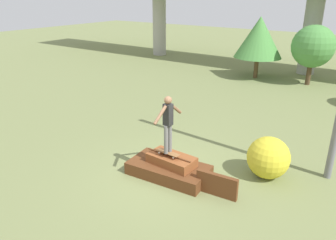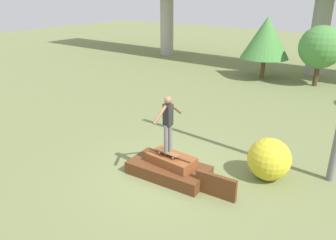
# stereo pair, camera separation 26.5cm
# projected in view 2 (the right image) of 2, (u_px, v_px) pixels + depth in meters

# --- Properties ---
(ground_plane) EXTENTS (80.00, 80.00, 0.00)m
(ground_plane) POSITION_uv_depth(u_px,v_px,m) (169.00, 175.00, 9.77)
(ground_plane) COLOR olive
(scrap_pile) EXTENTS (2.45, 1.39, 0.71)m
(scrap_pile) POSITION_uv_depth(u_px,v_px,m) (169.00, 168.00, 9.68)
(scrap_pile) COLOR #5B3319
(scrap_pile) RESTS_ON ground_plane
(scrap_plank_loose) EXTENTS (1.16, 0.22, 0.63)m
(scrap_plank_loose) POSITION_uv_depth(u_px,v_px,m) (216.00, 186.00, 8.69)
(scrap_plank_loose) COLOR #5B3319
(scrap_plank_loose) RESTS_ON ground_plane
(skateboard) EXTENTS (0.75, 0.24, 0.09)m
(skateboard) POSITION_uv_depth(u_px,v_px,m) (168.00, 153.00, 9.45)
(skateboard) COLOR brown
(skateboard) RESTS_ON scrap_pile
(skater) EXTENTS (0.23, 1.21, 1.69)m
(skater) POSITION_uv_depth(u_px,v_px,m) (168.00, 120.00, 9.08)
(skater) COLOR slate
(skater) RESTS_ON skateboard
(tree_behind_left) EXTENTS (2.91, 2.91, 3.75)m
(tree_behind_left) POSITION_uv_depth(u_px,v_px,m) (266.00, 38.00, 19.72)
(tree_behind_left) COLOR brown
(tree_behind_left) RESTS_ON ground_plane
(tree_behind_right) EXTENTS (2.38, 2.38, 3.42)m
(tree_behind_right) POSITION_uv_depth(u_px,v_px,m) (321.00, 47.00, 18.23)
(tree_behind_right) COLOR #4C3823
(tree_behind_right) RESTS_ON ground_plane
(bush_yellow_flowering) EXTENTS (1.24, 1.24, 1.24)m
(bush_yellow_flowering) POSITION_uv_depth(u_px,v_px,m) (269.00, 159.00, 9.42)
(bush_yellow_flowering) COLOR gold
(bush_yellow_flowering) RESTS_ON ground_plane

